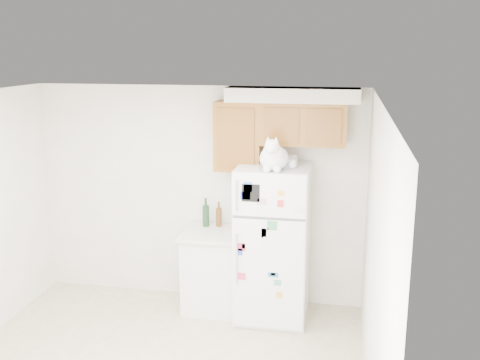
% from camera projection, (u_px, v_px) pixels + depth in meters
% --- Properties ---
extents(room_shell, '(3.84, 4.04, 2.52)m').
position_uv_depth(room_shell, '(159.00, 199.00, 4.71)').
color(room_shell, white).
rests_on(room_shell, ground_plane).
extents(refrigerator, '(0.76, 0.78, 1.70)m').
position_uv_depth(refrigerator, '(273.00, 243.00, 6.05)').
color(refrigerator, white).
rests_on(refrigerator, ground_plane).
extents(base_counter, '(0.64, 0.64, 0.92)m').
position_uv_depth(base_counter, '(213.00, 270.00, 6.34)').
color(base_counter, white).
rests_on(base_counter, ground_plane).
extents(cat, '(0.36, 0.53, 0.37)m').
position_uv_depth(cat, '(274.00, 157.00, 5.64)').
color(cat, white).
rests_on(cat, refrigerator).
extents(storage_box_back, '(0.22, 0.19, 0.10)m').
position_uv_depth(storage_box_back, '(286.00, 159.00, 5.97)').
color(storage_box_back, white).
rests_on(storage_box_back, refrigerator).
extents(storage_box_front, '(0.16, 0.13, 0.09)m').
position_uv_depth(storage_box_front, '(289.00, 163.00, 5.80)').
color(storage_box_front, white).
rests_on(storage_box_front, refrigerator).
extents(bottle_green, '(0.08, 0.08, 0.33)m').
position_uv_depth(bottle_green, '(206.00, 212.00, 6.37)').
color(bottle_green, '#19381E').
rests_on(bottle_green, base_counter).
extents(bottle_amber, '(0.07, 0.07, 0.29)m').
position_uv_depth(bottle_amber, '(219.00, 214.00, 6.37)').
color(bottle_amber, '#593814').
rests_on(bottle_amber, base_counter).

